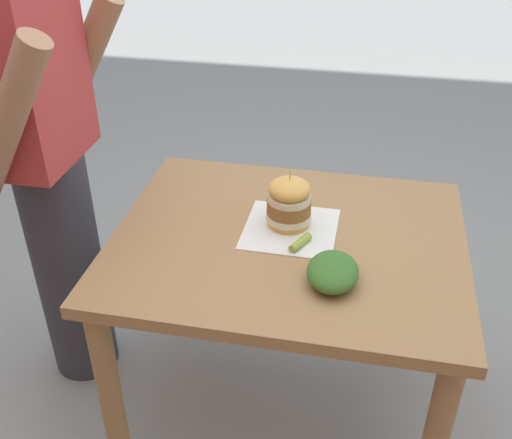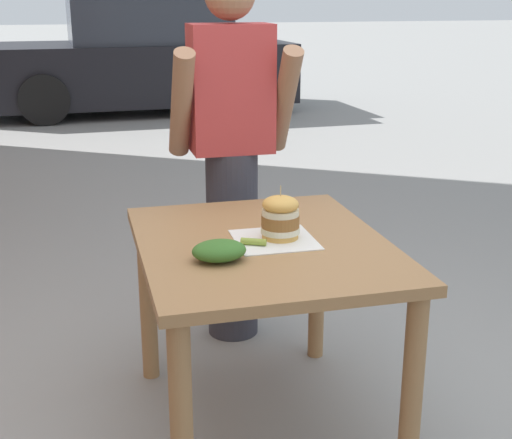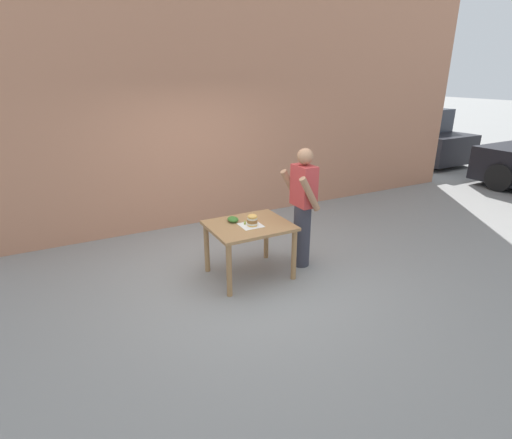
{
  "view_description": "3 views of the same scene",
  "coord_description": "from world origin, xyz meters",
  "views": [
    {
      "loc": [
        -1.48,
        -0.2,
        1.77
      ],
      "look_at": [
        0.0,
        0.1,
        0.79
      ],
      "focal_mm": 42.0,
      "sensor_mm": 36.0,
      "label": 1
    },
    {
      "loc": [
        -0.61,
        -2.3,
        1.58
      ],
      "look_at": [
        0.0,
        0.1,
        0.79
      ],
      "focal_mm": 50.0,
      "sensor_mm": 36.0,
      "label": 2
    },
    {
      "loc": [
        4.37,
        -2.21,
        2.62
      ],
      "look_at": [
        0.0,
        0.1,
        0.79
      ],
      "focal_mm": 28.0,
      "sensor_mm": 36.0,
      "label": 3
    }
  ],
  "objects": [
    {
      "name": "ground_plane",
      "position": [
        0.0,
        0.0,
        0.0
      ],
      "size": [
        80.0,
        80.0,
        0.0
      ],
      "primitive_type": "plane",
      "color": "gray"
    },
    {
      "name": "pickle_spear",
      "position": [
        -0.05,
        -0.04,
        0.76
      ],
      "size": [
        0.09,
        0.06,
        0.02
      ],
      "primitive_type": "cylinder",
      "rotation": [
        0.0,
        1.57,
        2.68
      ],
      "color": "#8EA83D",
      "rests_on": "serving_paper"
    },
    {
      "name": "patio_table",
      "position": [
        0.0,
        0.0,
        0.62
      ],
      "size": [
        0.87,
        1.06,
        0.74
      ],
      "color": "#9E7247",
      "rests_on": "ground"
    },
    {
      "name": "side_salad",
      "position": [
        -0.19,
        -0.15,
        0.78
      ],
      "size": [
        0.18,
        0.14,
        0.07
      ],
      "primitive_type": "ellipsoid",
      "color": "#386B28",
      "rests_on": "patio_table"
    },
    {
      "name": "diner_across_table",
      "position": [
        0.06,
        0.8,
        0.88
      ],
      "size": [
        0.55,
        0.35,
        1.69
      ],
      "color": "#33333D",
      "rests_on": "ground"
    },
    {
      "name": "sandwich",
      "position": [
        0.07,
        0.01,
        0.83
      ],
      "size": [
        0.14,
        0.14,
        0.19
      ],
      "color": "gold",
      "rests_on": "serving_paper"
    },
    {
      "name": "parked_car_near_curb",
      "position": [
        0.34,
        7.91,
        0.72
      ],
      "size": [
        4.26,
        1.95,
        1.6
      ],
      "color": "black",
      "rests_on": "ground"
    },
    {
      "name": "serving_paper",
      "position": [
        0.04,
        -0.0,
        0.75
      ],
      "size": [
        0.28,
        0.28,
        0.0
      ],
      "primitive_type": "cube",
      "rotation": [
        0.0,
        0.0,
        -0.01
      ],
      "color": "white",
      "rests_on": "patio_table"
    }
  ]
}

